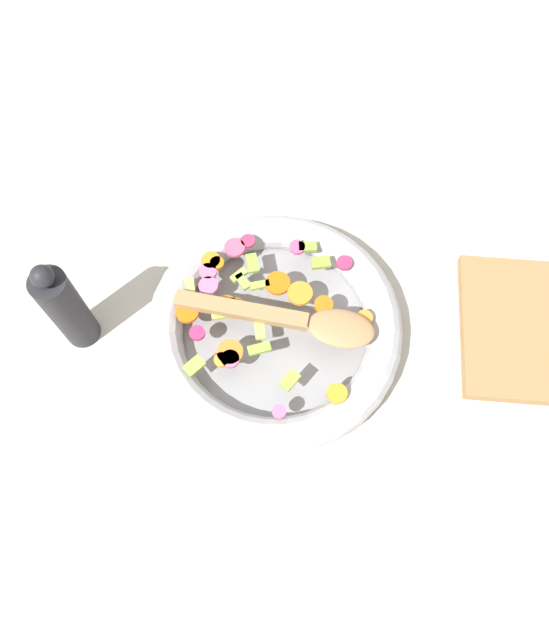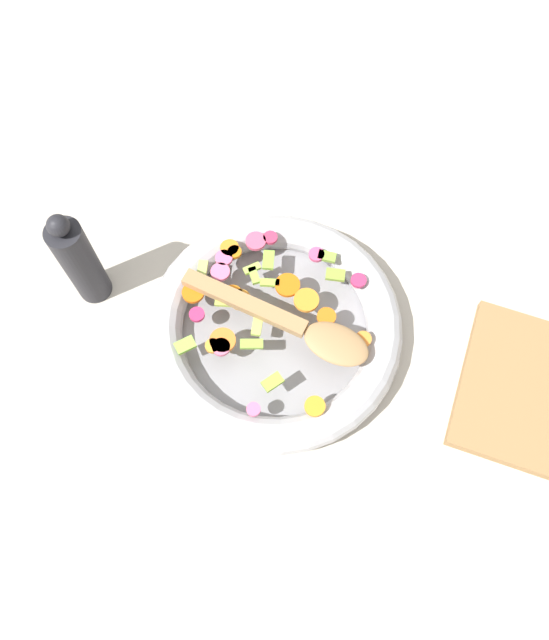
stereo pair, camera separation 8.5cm
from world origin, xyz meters
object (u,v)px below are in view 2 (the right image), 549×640
object	(u,v)px
skillet	(274,328)
wooden_spoon	(295,325)
pepper_mill	(79,261)
cutting_board	(536,393)

from	to	relation	value
skillet	wooden_spoon	size ratio (longest dim) A/B	1.30
wooden_spoon	pepper_mill	bearing A→B (deg)	93.22
cutting_board	pepper_mill	bearing A→B (deg)	94.74
skillet	cutting_board	distance (m)	0.37
wooden_spoon	cutting_board	world-z (taller)	wooden_spoon
cutting_board	wooden_spoon	bearing A→B (deg)	96.10
pepper_mill	cutting_board	size ratio (longest dim) A/B	0.88
skillet	pepper_mill	xyz separation A→B (m)	(-0.02, 0.27, 0.06)
wooden_spoon	cutting_board	xyz separation A→B (m)	(0.04, -0.34, -0.05)
skillet	pepper_mill	bearing A→B (deg)	94.29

